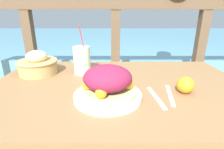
{
  "coord_description": "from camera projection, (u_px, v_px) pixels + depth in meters",
  "views": [
    {
      "loc": [
        -0.03,
        -0.73,
        1.04
      ],
      "look_at": [
        -0.03,
        -0.04,
        0.78
      ],
      "focal_mm": 28.0,
      "sensor_mm": 36.0,
      "label": 1
    }
  ],
  "objects": [
    {
      "name": "knife",
      "position": [
        169.0,
        95.0,
        0.69
      ],
      "size": [
        0.05,
        0.18,
        0.0
      ],
      "color": "silver",
      "rests_on": "patio_table"
    },
    {
      "name": "sea_backdrop",
      "position": [
        113.0,
        48.0,
        3.93
      ],
      "size": [
        12.0,
        4.0,
        0.51
      ],
      "color": "#568EA8",
      "rests_on": "ground_plane"
    },
    {
      "name": "drink_glass",
      "position": [
        82.0,
        60.0,
        0.91
      ],
      "size": [
        0.09,
        0.09,
        0.25
      ],
      "color": "beige",
      "rests_on": "patio_table"
    },
    {
      "name": "orange_near_basket",
      "position": [
        185.0,
        85.0,
        0.7
      ],
      "size": [
        0.07,
        0.07,
        0.07
      ],
      "color": "orange",
      "rests_on": "patio_table"
    },
    {
      "name": "railing_fence",
      "position": [
        115.0,
        46.0,
        1.4
      ],
      "size": [
        2.8,
        0.08,
        1.14
      ],
      "color": "brown",
      "rests_on": "ground_plane"
    },
    {
      "name": "bread_basket",
      "position": [
        37.0,
        64.0,
        0.91
      ],
      "size": [
        0.21,
        0.21,
        0.12
      ],
      "color": "tan",
      "rests_on": "patio_table"
    },
    {
      "name": "salad_plate",
      "position": [
        107.0,
        85.0,
        0.65
      ],
      "size": [
        0.26,
        0.26,
        0.13
      ],
      "color": "white",
      "rests_on": "patio_table"
    },
    {
      "name": "patio_table",
      "position": [
        118.0,
        103.0,
        0.83
      ],
      "size": [
        1.16,
        0.76,
        0.72
      ],
      "color": "olive",
      "rests_on": "ground_plane"
    },
    {
      "name": "fork",
      "position": [
        155.0,
        97.0,
        0.67
      ],
      "size": [
        0.04,
        0.18,
        0.0
      ],
      "color": "silver",
      "rests_on": "patio_table"
    }
  ]
}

